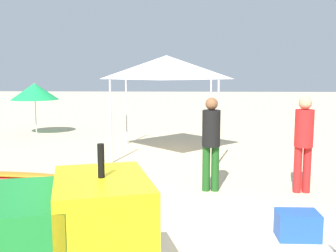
{
  "coord_description": "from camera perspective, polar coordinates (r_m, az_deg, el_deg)",
  "views": [
    {
      "loc": [
        0.0,
        -4.16,
        2.1
      ],
      "look_at": [
        -0.26,
        2.31,
        1.22
      ],
      "focal_mm": 41.69,
      "sensor_mm": 36.0,
      "label": 1
    }
  ],
  "objects": [
    {
      "name": "lifeguard_near_left",
      "position": [
        7.2,
        19.21,
        -1.67
      ],
      "size": [
        0.32,
        0.32,
        1.7
      ],
      "color": "red",
      "rests_on": "ground"
    },
    {
      "name": "popup_canopy",
      "position": [
        10.16,
        -0.23,
        8.55
      ],
      "size": [
        2.53,
        2.53,
        2.55
      ],
      "color": "#B2B2B7",
      "rests_on": "ground"
    },
    {
      "name": "surfboard_pile",
      "position": [
        8.03,
        -22.15,
        -7.11
      ],
      "size": [
        2.53,
        0.55,
        0.24
      ],
      "color": "yellow",
      "rests_on": "ground"
    },
    {
      "name": "utility_cart",
      "position": [
        3.63,
        -22.75,
        -14.14
      ],
      "size": [
        2.78,
        1.91,
        1.5
      ],
      "color": "#197A2D",
      "rests_on": "ground"
    },
    {
      "name": "lifeguard_near_right",
      "position": [
        6.94,
        6.31,
        -1.73
      ],
      "size": [
        0.32,
        0.32,
        1.68
      ],
      "color": "#194C19",
      "rests_on": "ground"
    },
    {
      "name": "beach_umbrella_left",
      "position": [
        14.15,
        -18.92,
        4.79
      ],
      "size": [
        1.61,
        1.61,
        1.76
      ],
      "color": "beige",
      "rests_on": "ground"
    },
    {
      "name": "cooler_box",
      "position": [
        5.4,
        18.39,
        -13.58
      ],
      "size": [
        0.53,
        0.36,
        0.35
      ],
      "primitive_type": "cube",
      "color": "blue",
      "rests_on": "ground"
    }
  ]
}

